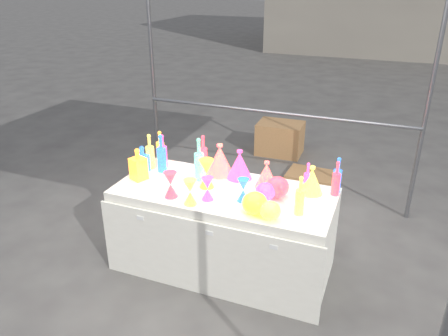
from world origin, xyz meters
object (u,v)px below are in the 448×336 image
at_px(hourglass_0, 171,185).
at_px(globe_0, 255,204).
at_px(decanter_0, 138,164).
at_px(lampshade_0, 220,159).
at_px(display_table, 224,230).
at_px(cardboard_box_closed, 280,138).
at_px(bottle_0, 160,146).

bearing_deg(hourglass_0, globe_0, -0.48).
bearing_deg(globe_0, decanter_0, 170.02).
xyz_separation_m(hourglass_0, lampshade_0, (0.20, 0.54, 0.03)).
xyz_separation_m(display_table, cardboard_box_closed, (-0.23, 2.77, -0.15)).
relative_size(cardboard_box_closed, lampshade_0, 2.22).
height_order(display_table, decanter_0, decanter_0).
relative_size(globe_0, lampshade_0, 0.67).
bearing_deg(hourglass_0, bottle_0, 125.24).
xyz_separation_m(cardboard_box_closed, bottle_0, (-0.55, -2.41, 0.67)).
bearing_deg(decanter_0, cardboard_box_closed, 100.97).
height_order(cardboard_box_closed, bottle_0, bottle_0).
bearing_deg(display_table, cardboard_box_closed, 94.84).
bearing_deg(cardboard_box_closed, globe_0, -80.52).
bearing_deg(cardboard_box_closed, bottle_0, -104.27).
relative_size(decanter_0, hourglass_0, 1.33).
distance_m(hourglass_0, globe_0, 0.70).
distance_m(display_table, globe_0, 0.63).
height_order(bottle_0, globe_0, bottle_0).
bearing_deg(decanter_0, bottle_0, 114.28).
xyz_separation_m(bottle_0, globe_0, (1.13, -0.62, -0.07)).
relative_size(cardboard_box_closed, globe_0, 3.31).
height_order(display_table, bottle_0, bottle_0).
height_order(display_table, globe_0, globe_0).
relative_size(decanter_0, globe_0, 1.50).
distance_m(cardboard_box_closed, globe_0, 3.14).
distance_m(bottle_0, globe_0, 1.29).
distance_m(display_table, lampshade_0, 0.61).
height_order(cardboard_box_closed, globe_0, globe_0).
distance_m(decanter_0, globe_0, 1.13).
relative_size(bottle_0, hourglass_0, 1.41).
relative_size(display_table, globe_0, 9.70).
xyz_separation_m(bottle_0, lampshade_0, (0.63, -0.07, -0.01)).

